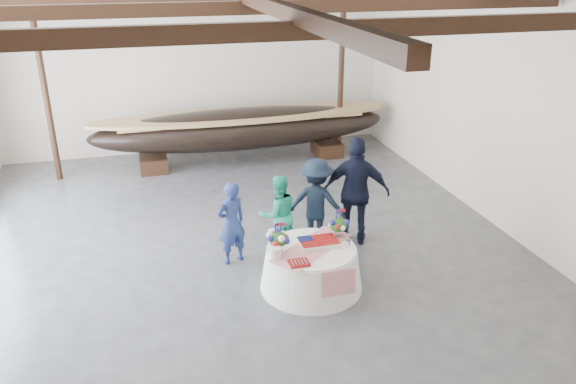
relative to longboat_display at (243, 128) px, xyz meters
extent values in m
cube|color=#3D3D42|center=(-0.93, -4.60, -0.90)|extent=(10.00, 12.00, 0.01)
cube|color=silver|center=(-0.93, 1.40, 1.35)|extent=(10.00, 0.02, 4.50)
cube|color=silver|center=(-0.93, -10.60, 1.35)|extent=(10.00, 0.02, 4.50)
cube|color=silver|center=(4.07, -4.60, 1.35)|extent=(0.02, 12.00, 4.50)
cube|color=black|center=(-0.93, -8.10, 3.35)|extent=(9.80, 0.12, 0.18)
cube|color=black|center=(-0.93, -5.60, 3.35)|extent=(9.80, 0.12, 0.18)
cylinder|color=black|center=(-4.43, 0.00, 1.35)|extent=(0.14, 0.14, 4.50)
cylinder|color=black|center=(2.57, 0.00, 1.35)|extent=(0.14, 0.14, 4.50)
cube|color=black|center=(-2.24, 0.00, -0.71)|extent=(0.65, 0.84, 0.37)
cube|color=black|center=(2.24, 0.00, -0.71)|extent=(0.65, 0.84, 0.37)
ellipsoid|color=black|center=(0.00, 0.00, -0.01)|extent=(7.48, 1.50, 1.03)
cube|color=#9E7A4C|center=(0.00, 0.00, 0.27)|extent=(5.98, 0.98, 0.06)
cone|color=white|center=(-0.09, -6.03, -0.56)|extent=(1.63, 1.63, 0.67)
cylinder|color=white|center=(-0.09, -6.03, -0.21)|extent=(1.38, 1.38, 0.04)
cube|color=red|center=(-0.09, -6.03, -0.19)|extent=(1.53, 1.35, 0.01)
cube|color=white|center=(0.04, -5.96, -0.16)|extent=(0.60, 0.40, 0.07)
cylinder|color=white|center=(-0.71, -6.18, -0.11)|extent=(0.18, 0.18, 0.17)
cylinder|color=white|center=(-0.62, -5.71, -0.09)|extent=(0.18, 0.18, 0.21)
cube|color=maroon|center=(-0.42, -6.45, -0.18)|extent=(0.30, 0.24, 0.03)
cone|color=silver|center=(0.46, -6.15, -0.13)|extent=(0.09, 0.09, 0.12)
imported|color=navy|center=(-1.15, -4.90, -0.16)|extent=(0.63, 0.53, 1.47)
imported|color=#23B48C|center=(-0.30, -4.76, -0.17)|extent=(0.77, 0.63, 1.45)
imported|color=black|center=(0.43, -4.66, -0.07)|extent=(1.22, 1.03, 1.64)
imported|color=black|center=(1.13, -4.79, 0.11)|extent=(1.27, 0.91, 2.01)
camera|label=1|loc=(-2.47, -13.34, 4.02)|focal=35.00mm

